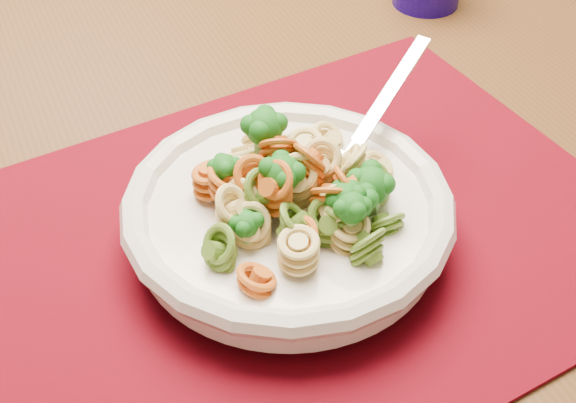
{
  "coord_description": "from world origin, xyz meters",
  "views": [
    {
      "loc": [
        0.23,
        -1.12,
        1.18
      ],
      "look_at": [
        0.24,
        -0.69,
        0.79
      ],
      "focal_mm": 50.0,
      "sensor_mm": 36.0,
      "label": 1
    }
  ],
  "objects": [
    {
      "name": "pasta_bowl",
      "position": [
        0.24,
        -0.69,
        0.78
      ],
      "size": [
        0.24,
        0.24,
        0.05
      ],
      "color": "beige",
      "rests_on": "placemat"
    },
    {
      "name": "fork",
      "position": [
        0.28,
        -0.66,
        0.8
      ],
      "size": [
        0.12,
        0.16,
        0.08
      ],
      "primitive_type": null,
      "rotation": [
        0.0,
        -0.35,
        0.97
      ],
      "color": "silver",
      "rests_on": "pasta_bowl"
    },
    {
      "name": "dining_table",
      "position": [
        0.22,
        -0.62,
        0.64
      ],
      "size": [
        1.53,
        1.28,
        0.75
      ],
      "rotation": [
        0.0,
        0.0,
        0.4
      ],
      "color": "#512F16",
      "rests_on": "ground"
    },
    {
      "name": "placemat",
      "position": [
        0.25,
        -0.69,
        0.75
      ],
      "size": [
        0.61,
        0.57,
        0.0
      ],
      "primitive_type": "cube",
      "rotation": [
        0.0,
        0.0,
        0.51
      ],
      "color": "#640410",
      "rests_on": "dining_table"
    },
    {
      "name": "pasta_broccoli_heap",
      "position": [
        0.24,
        -0.69,
        0.8
      ],
      "size": [
        0.2,
        0.2,
        0.06
      ],
      "primitive_type": null,
      "color": "tan",
      "rests_on": "pasta_bowl"
    }
  ]
}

